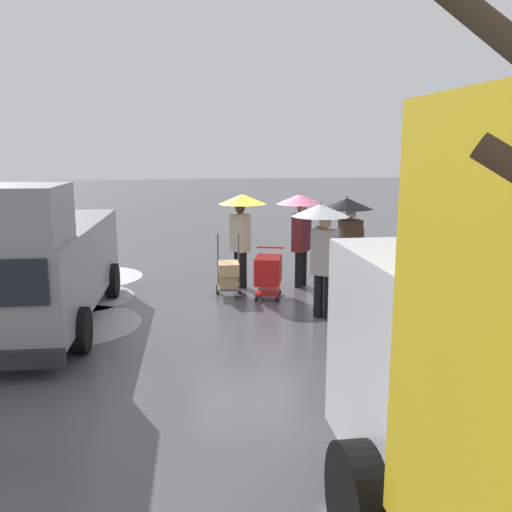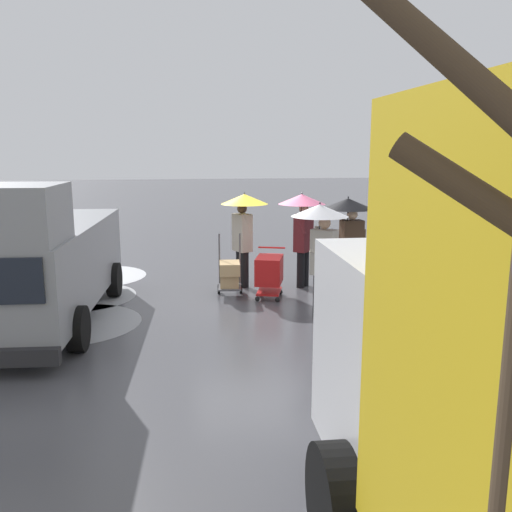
# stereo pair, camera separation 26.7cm
# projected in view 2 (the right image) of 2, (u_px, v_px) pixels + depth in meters

# --- Properties ---
(ground_plane) EXTENTS (90.00, 90.00, 0.00)m
(ground_plane) POSITION_uv_depth(u_px,v_px,m) (252.00, 297.00, 11.66)
(ground_plane) COLOR #4C4C51
(slush_patch_near_cluster) EXTENTS (2.45, 2.45, 0.01)m
(slush_patch_near_cluster) POSITION_uv_depth(u_px,v_px,m) (96.00, 276.00, 13.49)
(slush_patch_near_cluster) COLOR silver
(slush_patch_near_cluster) RESTS_ON ground
(slush_patch_under_van) EXTENTS (2.46, 2.46, 0.01)m
(slush_patch_under_van) POSITION_uv_depth(u_px,v_px,m) (72.00, 323.00, 9.88)
(slush_patch_under_van) COLOR #999BA0
(slush_patch_under_van) RESTS_ON ground
(slush_patch_mid_street) EXTENTS (2.38, 2.38, 0.01)m
(slush_patch_mid_street) POSITION_uv_depth(u_px,v_px,m) (79.00, 297.00, 11.64)
(slush_patch_mid_street) COLOR #999BA0
(slush_patch_mid_street) RESTS_ON ground
(cargo_van_parked_right) EXTENTS (2.39, 5.43, 2.60)m
(cargo_van_parked_right) POSITION_uv_depth(u_px,v_px,m) (36.00, 260.00, 9.56)
(cargo_van_parked_right) COLOR gray
(cargo_van_parked_right) RESTS_ON ground
(shopping_cart_vendor) EXTENTS (0.75, 0.94, 1.02)m
(shopping_cart_vendor) POSITION_uv_depth(u_px,v_px,m) (269.00, 271.00, 11.46)
(shopping_cart_vendor) COLOR red
(shopping_cart_vendor) RESTS_ON ground
(hand_dolly_boxes) EXTENTS (0.57, 0.74, 1.32)m
(hand_dolly_boxes) POSITION_uv_depth(u_px,v_px,m) (230.00, 274.00, 11.56)
(hand_dolly_boxes) COLOR #515156
(hand_dolly_boxes) RESTS_ON ground
(pedestrian_pink_side) EXTENTS (1.04, 1.04, 2.15)m
(pedestrian_pink_side) POSITION_uv_depth(u_px,v_px,m) (243.00, 218.00, 12.18)
(pedestrian_pink_side) COLOR black
(pedestrian_pink_side) RESTS_ON ground
(pedestrian_black_side) EXTENTS (1.04, 1.04, 2.15)m
(pedestrian_black_side) POSITION_uv_depth(u_px,v_px,m) (303.00, 218.00, 12.15)
(pedestrian_black_side) COLOR black
(pedestrian_black_side) RESTS_ON ground
(pedestrian_white_side) EXTENTS (1.04, 1.04, 2.15)m
(pedestrian_white_side) POSITION_uv_depth(u_px,v_px,m) (349.00, 225.00, 11.16)
(pedestrian_white_side) COLOR black
(pedestrian_white_side) RESTS_ON ground
(pedestrian_far_side) EXTENTS (1.04, 1.04, 2.15)m
(pedestrian_far_side) POSITION_uv_depth(u_px,v_px,m) (321.00, 233.00, 9.93)
(pedestrian_far_side) COLOR black
(pedestrian_far_side) RESTS_ON ground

